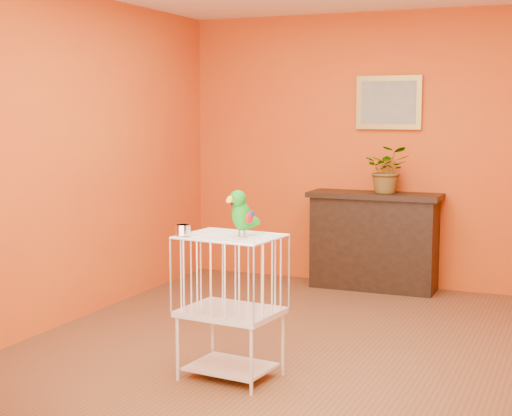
% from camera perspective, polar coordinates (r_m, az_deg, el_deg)
% --- Properties ---
extents(ground, '(4.50, 4.50, 0.00)m').
position_cam_1_polar(ground, '(5.63, 3.93, -10.18)').
color(ground, brown).
rests_on(ground, ground).
extents(room_shell, '(4.50, 4.50, 4.50)m').
position_cam_1_polar(room_shell, '(5.38, 4.07, 6.15)').
color(room_shell, '#C95712').
rests_on(room_shell, ground).
extents(console_cabinet, '(1.23, 0.44, 0.91)m').
position_cam_1_polar(console_cabinet, '(7.45, 8.56, -2.38)').
color(console_cabinet, black).
rests_on(console_cabinet, ground).
extents(potted_plant, '(0.46, 0.50, 0.34)m').
position_cam_1_polar(potted_plant, '(7.36, 9.57, 2.40)').
color(potted_plant, '#26722D').
rests_on(potted_plant, console_cabinet).
extents(framed_picture, '(0.62, 0.04, 0.50)m').
position_cam_1_polar(framed_picture, '(7.51, 9.63, 7.57)').
color(framed_picture, '#A4873A').
rests_on(framed_picture, room_shell).
extents(birdcage, '(0.63, 0.51, 0.90)m').
position_cam_1_polar(birdcage, '(4.91, -1.87, -7.05)').
color(birdcage, white).
rests_on(birdcage, ground).
extents(feed_cup, '(0.09, 0.09, 0.07)m').
position_cam_1_polar(feed_cup, '(4.83, -5.35, -1.60)').
color(feed_cup, silver).
rests_on(feed_cup, birdcage).
extents(parrot, '(0.16, 0.26, 0.29)m').
position_cam_1_polar(parrot, '(4.78, -1.07, -0.34)').
color(parrot, '#59544C').
rests_on(parrot, birdcage).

